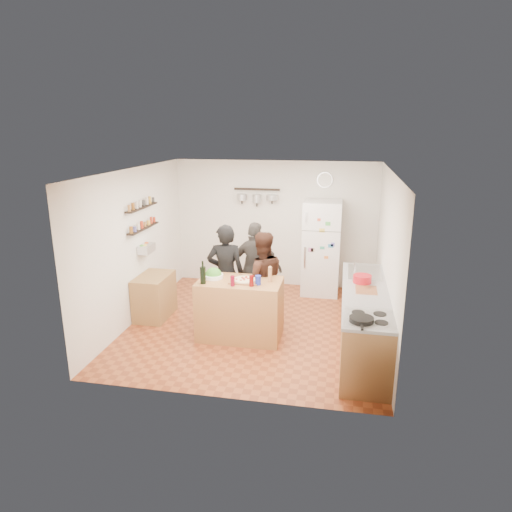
% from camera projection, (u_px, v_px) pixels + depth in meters
% --- Properties ---
extents(room_shell, '(4.20, 4.20, 4.20)m').
position_uv_depth(room_shell, '(259.00, 245.00, 7.48)').
color(room_shell, brown).
rests_on(room_shell, ground).
extents(prep_island, '(1.25, 0.72, 0.91)m').
position_uv_depth(prep_island, '(240.00, 309.00, 6.94)').
color(prep_island, '#A76D3D').
rests_on(prep_island, floor).
extents(pizza_board, '(0.42, 0.34, 0.02)m').
position_uv_depth(pizza_board, '(245.00, 281.00, 6.77)').
color(pizza_board, brown).
rests_on(pizza_board, prep_island).
extents(pizza, '(0.34, 0.34, 0.02)m').
position_uv_depth(pizza, '(245.00, 280.00, 6.77)').
color(pizza, beige).
rests_on(pizza, pizza_board).
extents(salad_bowl, '(0.30, 0.30, 0.06)m').
position_uv_depth(salad_bowl, '(214.00, 276.00, 6.93)').
color(salad_bowl, white).
rests_on(salad_bowl, prep_island).
extents(wine_bottle, '(0.08, 0.08, 0.25)m').
position_uv_depth(wine_bottle, '(203.00, 275.00, 6.66)').
color(wine_bottle, black).
rests_on(wine_bottle, prep_island).
extents(wine_glass_near, '(0.06, 0.06, 0.15)m').
position_uv_depth(wine_glass_near, '(233.00, 281.00, 6.57)').
color(wine_glass_near, maroon).
rests_on(wine_glass_near, prep_island).
extents(wine_glass_far, '(0.07, 0.07, 0.16)m').
position_uv_depth(wine_glass_far, '(251.00, 281.00, 6.56)').
color(wine_glass_far, '#5E0808').
rests_on(wine_glass_far, prep_island).
extents(pepper_mill, '(0.06, 0.06, 0.19)m').
position_uv_depth(pepper_mill, '(270.00, 275.00, 6.75)').
color(pepper_mill, '#A56E45').
rests_on(pepper_mill, prep_island).
extents(salt_canister, '(0.09, 0.09, 0.14)m').
position_uv_depth(salt_canister, '(258.00, 280.00, 6.62)').
color(salt_canister, navy).
rests_on(salt_canister, prep_island).
extents(person_left, '(0.66, 0.50, 1.65)m').
position_uv_depth(person_left, '(226.00, 274.00, 7.39)').
color(person_left, black).
rests_on(person_left, floor).
extents(person_center, '(0.93, 0.83, 1.57)m').
position_uv_depth(person_center, '(261.00, 280.00, 7.23)').
color(person_center, black).
rests_on(person_center, floor).
extents(person_back, '(0.98, 0.51, 1.59)m').
position_uv_depth(person_back, '(256.00, 268.00, 7.81)').
color(person_back, '#322F2C').
rests_on(person_back, floor).
extents(counter_run, '(0.63, 2.63, 0.90)m').
position_uv_depth(counter_run, '(364.00, 322.00, 6.50)').
color(counter_run, '#9E7042').
rests_on(counter_run, floor).
extents(stove_top, '(0.60, 0.62, 0.02)m').
position_uv_depth(stove_top, '(369.00, 318.00, 5.48)').
color(stove_top, white).
rests_on(stove_top, counter_run).
extents(skillet, '(0.29, 0.29, 0.06)m').
position_uv_depth(skillet, '(361.00, 319.00, 5.36)').
color(skillet, black).
rests_on(skillet, stove_top).
extents(sink, '(0.50, 0.80, 0.03)m').
position_uv_depth(sink, '(364.00, 273.00, 7.18)').
color(sink, silver).
rests_on(sink, counter_run).
extents(cutting_board, '(0.30, 0.40, 0.02)m').
position_uv_depth(cutting_board, '(366.00, 291.00, 6.41)').
color(cutting_board, '#975A36').
rests_on(cutting_board, counter_run).
extents(red_bowl, '(0.27, 0.27, 0.11)m').
position_uv_depth(red_bowl, '(362.00, 279.00, 6.69)').
color(red_bowl, '#B1141F').
rests_on(red_bowl, counter_run).
extents(fridge, '(0.70, 0.68, 1.80)m').
position_uv_depth(fridge, '(321.00, 248.00, 8.69)').
color(fridge, white).
rests_on(fridge, floor).
extents(wall_clock, '(0.30, 0.03, 0.30)m').
position_uv_depth(wall_clock, '(325.00, 180.00, 8.65)').
color(wall_clock, silver).
rests_on(wall_clock, back_wall).
extents(spice_shelf_lower, '(0.12, 1.00, 0.02)m').
position_uv_depth(spice_shelf_lower, '(143.00, 228.00, 7.58)').
color(spice_shelf_lower, black).
rests_on(spice_shelf_lower, left_wall).
extents(spice_shelf_upper, '(0.12, 1.00, 0.02)m').
position_uv_depth(spice_shelf_upper, '(142.00, 207.00, 7.49)').
color(spice_shelf_upper, black).
rests_on(spice_shelf_upper, left_wall).
extents(produce_basket, '(0.18, 0.35, 0.14)m').
position_uv_depth(produce_basket, '(146.00, 249.00, 7.67)').
color(produce_basket, silver).
rests_on(produce_basket, left_wall).
extents(side_table, '(0.50, 0.80, 0.73)m').
position_uv_depth(side_table, '(154.00, 296.00, 7.71)').
color(side_table, olive).
rests_on(side_table, floor).
extents(pot_rack, '(0.90, 0.04, 0.04)m').
position_uv_depth(pot_rack, '(257.00, 189.00, 8.87)').
color(pot_rack, black).
rests_on(pot_rack, back_wall).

